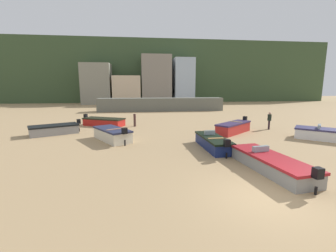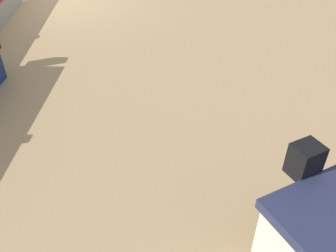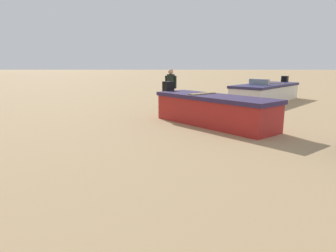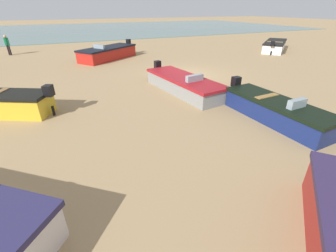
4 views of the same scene
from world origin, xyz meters
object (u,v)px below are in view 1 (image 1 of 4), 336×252
boat_grey_8 (54,129)px  boat_white_10 (332,135)px  boat_grey_3 (271,163)px  mooring_post_near_water (135,120)px  boat_cream_1 (112,134)px  boat_red_5 (104,122)px  boat_red_9 (234,128)px  beach_walker_foreground (269,119)px  boat_navy_6 (213,142)px

boat_grey_8 → boat_white_10: bearing=-130.0°
boat_grey_3 → mooring_post_near_water: (-6.60, 13.11, 0.25)m
boat_cream_1 → boat_white_10: 16.18m
boat_red_5 → boat_red_9: (11.58, -5.22, 0.07)m
beach_walker_foreground → boat_grey_3: bearing=172.7°
mooring_post_near_water → beach_walker_foreground: bearing=-14.1°
mooring_post_near_water → beach_walker_foreground: size_ratio=0.77×
boat_red_9 → boat_white_10: bearing=-159.9°
boat_red_5 → beach_walker_foreground: size_ratio=2.75×
boat_grey_8 → beach_walker_foreground: 19.03m
boat_grey_3 → mooring_post_near_water: 14.68m
boat_white_10 → beach_walker_foreground: (-2.09, 4.79, 0.52)m
boat_red_5 → boat_grey_8: (-3.46, -3.81, 0.00)m
boat_red_9 → boat_white_10: size_ratio=0.84×
boat_grey_3 → mooring_post_near_water: mooring_post_near_water is taller
boat_red_5 → boat_white_10: bearing=90.3°
boat_red_9 → mooring_post_near_water: (-8.44, 4.38, 0.15)m
boat_grey_8 → mooring_post_near_water: mooring_post_near_water is taller
mooring_post_near_water → boat_red_9: bearing=-27.4°
boat_grey_3 → boat_red_9: (1.84, 8.73, 0.10)m
boat_navy_6 → boat_white_10: (9.36, 1.00, 0.04)m
boat_cream_1 → boat_grey_8: 5.83m
boat_cream_1 → boat_navy_6: bearing=-55.9°
boat_grey_3 → boat_white_10: boat_white_10 is taller
boat_navy_6 → mooring_post_near_water: (-5.15, 8.91, 0.22)m
boat_grey_3 → boat_grey_8: bearing=135.4°
boat_cream_1 → boat_navy_6: boat_cream_1 is taller
boat_grey_3 → beach_walker_foreground: bearing=52.7°
boat_navy_6 → mooring_post_near_water: mooring_post_near_water is taller
boat_navy_6 → boat_grey_8: size_ratio=1.06×
boat_red_5 → boat_white_10: (17.65, -8.75, 0.03)m
boat_red_9 → mooring_post_near_water: size_ratio=3.17×
boat_red_9 → boat_white_10: (6.07, -3.53, -0.04)m
boat_grey_8 → boat_red_9: 15.11m
boat_navy_6 → boat_red_9: size_ratio=1.10×
boat_cream_1 → mooring_post_near_water: bearing=44.1°
beach_walker_foreground → boat_white_10: bearing=-133.5°
boat_red_5 → boat_white_10: size_ratio=0.95×
boat_red_9 → beach_walker_foreground: bearing=-112.1°
boat_navy_6 → beach_walker_foreground: size_ratio=2.67×
boat_grey_3 → boat_grey_8: 16.64m
mooring_post_near_water → beach_walker_foreground: 12.81m
boat_navy_6 → beach_walker_foreground: bearing=36.3°
boat_white_10 → beach_walker_foreground: 5.25m
boat_cream_1 → boat_white_10: bearing=-38.6°
boat_red_9 → boat_cream_1: bearing=58.7°
boat_grey_8 → boat_grey_3: bearing=-154.4°
boat_cream_1 → boat_grey_8: boat_cream_1 is taller
boat_red_5 → boat_grey_8: bearing=-15.6°
boat_navy_6 → boat_grey_8: bearing=150.9°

